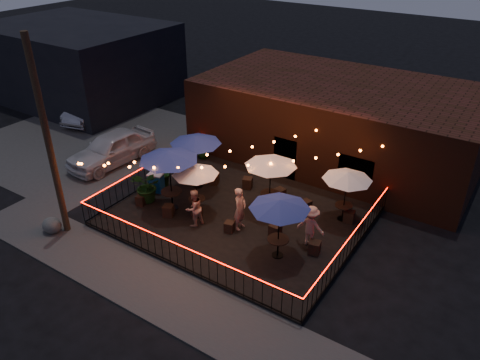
# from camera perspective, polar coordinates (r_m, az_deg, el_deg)

# --- Properties ---
(ground) EXTENTS (110.00, 110.00, 0.00)m
(ground) POSITION_cam_1_polar(r_m,az_deg,el_deg) (18.75, -3.59, -7.54)
(ground) COLOR black
(ground) RESTS_ON ground
(patio) EXTENTS (10.00, 8.00, 0.15)m
(patio) POSITION_cam_1_polar(r_m,az_deg,el_deg) (20.04, -0.18, -4.51)
(patio) COLOR black
(patio) RESTS_ON ground
(sidewalk) EXTENTS (18.00, 2.50, 0.05)m
(sidewalk) POSITION_cam_1_polar(r_m,az_deg,el_deg) (16.87, -10.33, -12.92)
(sidewalk) COLOR #43403E
(sidewalk) RESTS_ON ground
(parking_lot) EXTENTS (11.00, 12.00, 0.02)m
(parking_lot) POSITION_cam_1_polar(r_m,az_deg,el_deg) (28.76, -18.28, 4.84)
(parking_lot) COLOR #43403E
(parking_lot) RESTS_ON ground
(brick_building) EXTENTS (14.00, 8.00, 4.00)m
(brick_building) POSITION_cam_1_polar(r_m,az_deg,el_deg) (25.10, 11.97, 7.11)
(brick_building) COLOR #3A1C10
(brick_building) RESTS_ON ground
(background_building) EXTENTS (12.00, 9.00, 5.00)m
(background_building) POSITION_cam_1_polar(r_m,az_deg,el_deg) (35.37, -19.10, 13.51)
(background_building) COLOR black
(background_building) RESTS_ON ground
(utility_pole) EXTENTS (0.26, 0.26, 8.00)m
(utility_pole) POSITION_cam_1_polar(r_m,az_deg,el_deg) (18.74, -22.34, 4.33)
(utility_pole) COLOR #352016
(utility_pole) RESTS_ON ground
(fence_front) EXTENTS (10.00, 0.04, 1.04)m
(fence_front) POSITION_cam_1_polar(r_m,az_deg,el_deg) (17.14, -7.68, -9.07)
(fence_front) COLOR black
(fence_front) RESTS_ON patio
(fence_left) EXTENTS (0.04, 8.00, 1.04)m
(fence_left) POSITION_cam_1_polar(r_m,az_deg,el_deg) (22.49, -10.87, 0.73)
(fence_left) COLOR black
(fence_left) RESTS_ON patio
(fence_right) EXTENTS (0.04, 8.00, 1.04)m
(fence_right) POSITION_cam_1_polar(r_m,az_deg,el_deg) (17.94, 13.38, -7.73)
(fence_right) COLOR black
(fence_right) RESTS_ON patio
(festoon_lights) EXTENTS (10.02, 8.72, 1.32)m
(festoon_lights) POSITION_cam_1_polar(r_m,az_deg,el_deg) (19.08, -3.22, 2.11)
(festoon_lights) COLOR #FF6016
(festoon_lights) RESTS_ON ground
(cafe_table_0) EXTENTS (3.08, 3.08, 2.76)m
(cafe_table_0) POSITION_cam_1_polar(r_m,az_deg,el_deg) (19.46, -8.71, 2.87)
(cafe_table_0) COLOR black
(cafe_table_0) RESTS_ON patio
(cafe_table_1) EXTENTS (2.81, 2.81, 2.59)m
(cafe_table_1) POSITION_cam_1_polar(r_m,az_deg,el_deg) (21.12, -5.43, 4.83)
(cafe_table_1) COLOR black
(cafe_table_1) RESTS_ON patio
(cafe_table_2) EXTENTS (2.09, 2.09, 2.16)m
(cafe_table_2) POSITION_cam_1_polar(r_m,az_deg,el_deg) (19.32, -5.46, 1.05)
(cafe_table_2) COLOR black
(cafe_table_2) RESTS_ON patio
(cafe_table_3) EXTENTS (2.92, 2.92, 2.44)m
(cafe_table_3) POSITION_cam_1_polar(r_m,az_deg,el_deg) (19.41, 3.78, 2.13)
(cafe_table_3) COLOR black
(cafe_table_3) RESTS_ON patio
(cafe_table_4) EXTENTS (2.73, 2.73, 2.46)m
(cafe_table_4) POSITION_cam_1_polar(r_m,az_deg,el_deg) (16.56, 4.89, -3.05)
(cafe_table_4) COLOR black
(cafe_table_4) RESTS_ON patio
(cafe_table_5) EXTENTS (2.69, 2.69, 2.24)m
(cafe_table_5) POSITION_cam_1_polar(r_m,az_deg,el_deg) (19.19, 12.97, 0.41)
(cafe_table_5) COLOR black
(cafe_table_5) RESTS_ON patio
(bistro_chair_0) EXTENTS (0.45, 0.45, 0.45)m
(bistro_chair_0) POSITION_cam_1_polar(r_m,az_deg,el_deg) (21.08, -11.97, -2.39)
(bistro_chair_0) COLOR black
(bistro_chair_0) RESTS_ON patio
(bistro_chair_1) EXTENTS (0.55, 0.55, 0.50)m
(bistro_chair_1) POSITION_cam_1_polar(r_m,az_deg,el_deg) (20.07, -8.73, -3.72)
(bistro_chair_1) COLOR black
(bistro_chair_1) RESTS_ON patio
(bistro_chair_2) EXTENTS (0.53, 0.53, 0.49)m
(bistro_chair_2) POSITION_cam_1_polar(r_m,az_deg,el_deg) (22.58, -6.20, 0.47)
(bistro_chair_2) COLOR black
(bistro_chair_2) RESTS_ON patio
(bistro_chair_3) EXTENTS (0.54, 0.54, 0.51)m
(bistro_chair_3) POSITION_cam_1_polar(r_m,az_deg,el_deg) (22.24, -3.19, 0.15)
(bistro_chair_3) COLOR black
(bistro_chair_3) RESTS_ON patio
(bistro_chair_4) EXTENTS (0.51, 0.51, 0.46)m
(bistro_chair_4) POSITION_cam_1_polar(r_m,az_deg,el_deg) (19.92, -5.31, -3.82)
(bistro_chair_4) COLOR black
(bistro_chair_4) RESTS_ON patio
(bistro_chair_5) EXTENTS (0.45, 0.45, 0.44)m
(bistro_chair_5) POSITION_cam_1_polar(r_m,az_deg,el_deg) (18.93, -1.29, -5.71)
(bistro_chair_5) COLOR black
(bistro_chair_5) RESTS_ON patio
(bistro_chair_6) EXTENTS (0.55, 0.55, 0.51)m
(bistro_chair_6) POSITION_cam_1_polar(r_m,az_deg,el_deg) (21.88, 0.93, -0.34)
(bistro_chair_6) COLOR black
(bistro_chair_6) RESTS_ON patio
(bistro_chair_7) EXTENTS (0.51, 0.51, 0.49)m
(bistro_chair_7) POSITION_cam_1_polar(r_m,az_deg,el_deg) (21.12, 4.87, -1.66)
(bistro_chair_7) COLOR black
(bistro_chair_7) RESTS_ON patio
(bistro_chair_8) EXTENTS (0.43, 0.43, 0.50)m
(bistro_chair_8) POSITION_cam_1_polar(r_m,az_deg,el_deg) (18.73, 4.31, -6.11)
(bistro_chair_8) COLOR black
(bistro_chair_8) RESTS_ON patio
(bistro_chair_9) EXTENTS (0.50, 0.50, 0.50)m
(bistro_chair_9) POSITION_cam_1_polar(r_m,az_deg,el_deg) (18.00, 9.07, -8.12)
(bistro_chair_9) COLOR black
(bistro_chair_9) RESTS_ON patio
(bistro_chair_10) EXTENTS (0.47, 0.47, 0.45)m
(bistro_chair_10) POSITION_cam_1_polar(r_m,az_deg,el_deg) (20.47, 8.06, -3.04)
(bistro_chair_10) COLOR black
(bistro_chair_10) RESTS_ON patio
(bistro_chair_11) EXTENTS (0.47, 0.47, 0.49)m
(bistro_chair_11) POSITION_cam_1_polar(r_m,az_deg,el_deg) (20.00, 13.16, -4.37)
(bistro_chair_11) COLOR black
(bistro_chair_11) RESTS_ON patio
(patron_a) EXTENTS (0.50, 0.71, 1.84)m
(patron_a) POSITION_cam_1_polar(r_m,az_deg,el_deg) (18.75, -0.00, -3.51)
(patron_a) COLOR tan
(patron_a) RESTS_ON patio
(patron_b) EXTENTS (0.78, 0.91, 1.63)m
(patron_b) POSITION_cam_1_polar(r_m,az_deg,el_deg) (19.07, -5.62, -3.41)
(patron_b) COLOR tan
(patron_b) RESTS_ON patio
(patron_c) EXTENTS (1.13, 0.70, 1.69)m
(patron_c) POSITION_cam_1_polar(r_m,az_deg,el_deg) (18.08, 8.61, -5.55)
(patron_c) COLOR tan
(patron_c) RESTS_ON patio
(potted_shrub_a) EXTENTS (1.37, 1.20, 1.48)m
(potted_shrub_a) POSITION_cam_1_polar(r_m,az_deg,el_deg) (21.00, -11.18, -0.79)
(potted_shrub_a) COLOR #17350D
(potted_shrub_a) RESTS_ON patio
(potted_shrub_b) EXTENTS (0.93, 0.84, 1.40)m
(potted_shrub_b) POSITION_cam_1_polar(r_m,az_deg,el_deg) (22.03, -9.29, 0.81)
(potted_shrub_b) COLOR #0E3B0B
(potted_shrub_b) RESTS_ON patio
(potted_shrub_c) EXTENTS (0.83, 0.83, 1.23)m
(potted_shrub_c) POSITION_cam_1_polar(r_m,az_deg,el_deg) (24.57, -4.55, 4.03)
(potted_shrub_c) COLOR #183D13
(potted_shrub_c) RESTS_ON patio
(cooler) EXTENTS (0.78, 0.65, 0.90)m
(cooler) POSITION_cam_1_polar(r_m,az_deg,el_deg) (21.85, -10.18, -0.28)
(cooler) COLOR #135DAD
(cooler) RESTS_ON patio
(boulder) EXTENTS (0.99, 0.88, 0.68)m
(boulder) POSITION_cam_1_polar(r_m,az_deg,el_deg) (20.53, -21.96, -5.15)
(boulder) COLOR #484843
(boulder) RESTS_ON ground
(car_white) EXTENTS (2.33, 5.03, 1.67)m
(car_white) POSITION_cam_1_polar(r_m,az_deg,el_deg) (25.10, -15.37, 3.76)
(car_white) COLOR silver
(car_white) RESTS_ON ground
(car_silver) EXTENTS (2.85, 5.05, 1.58)m
(car_silver) POSITION_cam_1_polar(r_m,az_deg,el_deg) (31.30, -17.43, 8.50)
(car_silver) COLOR gray
(car_silver) RESTS_ON ground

